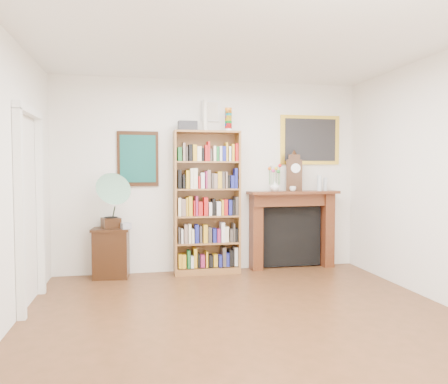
% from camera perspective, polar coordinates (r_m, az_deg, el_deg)
% --- Properties ---
extents(room, '(4.51, 5.01, 2.81)m').
position_cam_1_polar(room, '(4.01, 4.09, 1.52)').
color(room, '#4A2E16').
rests_on(room, ground).
extents(door_casing, '(0.08, 1.02, 2.17)m').
position_cam_1_polar(door_casing, '(5.20, -23.95, 0.09)').
color(door_casing, white).
rests_on(door_casing, left_wall).
extents(teal_poster, '(0.58, 0.04, 0.78)m').
position_cam_1_polar(teal_poster, '(6.35, -11.18, 4.28)').
color(teal_poster, black).
rests_on(teal_poster, back_wall).
extents(small_picture, '(0.26, 0.04, 0.30)m').
position_cam_1_polar(small_picture, '(6.49, -1.77, 10.51)').
color(small_picture, white).
rests_on(small_picture, back_wall).
extents(gilt_painting, '(0.95, 0.04, 0.75)m').
position_cam_1_polar(gilt_painting, '(6.87, 11.18, 6.68)').
color(gilt_painting, yellow).
rests_on(gilt_painting, back_wall).
extents(bookshelf, '(0.94, 0.34, 2.35)m').
position_cam_1_polar(bookshelf, '(6.26, -2.26, -0.28)').
color(bookshelf, brown).
rests_on(bookshelf, floor).
extents(side_cabinet, '(0.54, 0.41, 0.69)m').
position_cam_1_polar(side_cabinet, '(6.28, -14.52, -7.71)').
color(side_cabinet, black).
rests_on(side_cabinet, floor).
extents(fireplace, '(1.41, 0.42, 1.17)m').
position_cam_1_polar(fireplace, '(6.72, 8.84, -3.95)').
color(fireplace, '#44180F').
rests_on(fireplace, floor).
extents(gramophone, '(0.62, 0.70, 0.76)m').
position_cam_1_polar(gramophone, '(6.08, -14.66, -0.71)').
color(gramophone, black).
rests_on(gramophone, side_cabinet).
extents(cd_stack, '(0.15, 0.15, 0.08)m').
position_cam_1_polar(cd_stack, '(6.11, -12.67, -4.34)').
color(cd_stack, silver).
rests_on(cd_stack, side_cabinet).
extents(mantel_clock, '(0.26, 0.19, 0.55)m').
position_cam_1_polar(mantel_clock, '(6.63, 9.14, 2.41)').
color(mantel_clock, black).
rests_on(mantel_clock, fireplace).
extents(flower_vase, '(0.19, 0.19, 0.15)m').
position_cam_1_polar(flower_vase, '(6.53, 6.62, 0.77)').
color(flower_vase, white).
rests_on(flower_vase, fireplace).
extents(teacup, '(0.12, 0.12, 0.08)m').
position_cam_1_polar(teacup, '(6.53, 8.97, 0.42)').
color(teacup, silver).
rests_on(teacup, fireplace).
extents(bottle_left, '(0.07, 0.07, 0.24)m').
position_cam_1_polar(bottle_left, '(6.75, 12.35, 1.17)').
color(bottle_left, silver).
rests_on(bottle_left, fireplace).
extents(bottle_right, '(0.06, 0.06, 0.20)m').
position_cam_1_polar(bottle_right, '(6.85, 13.10, 1.02)').
color(bottle_right, silver).
rests_on(bottle_right, fireplace).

